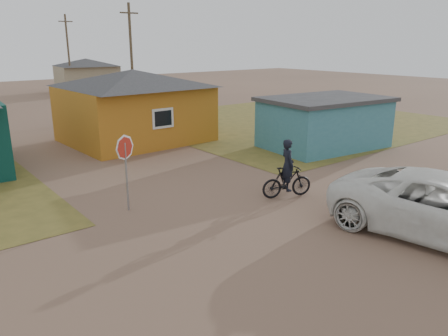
% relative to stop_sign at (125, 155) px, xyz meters
% --- Properties ---
extents(ground, '(120.00, 120.00, 0.00)m').
position_rel_stop_sign_xyz_m(ground, '(2.64, -4.57, -1.85)').
color(ground, brown).
extents(grass_ne, '(20.00, 18.00, 0.00)m').
position_rel_stop_sign_xyz_m(grass_ne, '(16.64, 8.43, -1.84)').
color(grass_ne, olive).
rests_on(grass_ne, ground).
extents(house_yellow, '(7.72, 6.76, 3.90)m').
position_rel_stop_sign_xyz_m(house_yellow, '(5.14, 9.43, 0.15)').
color(house_yellow, '#BA711C').
rests_on(house_yellow, ground).
extents(shed_turquoise, '(6.71, 4.93, 2.60)m').
position_rel_stop_sign_xyz_m(shed_turquoise, '(12.14, 1.93, -0.54)').
color(shed_turquoise, teal).
rests_on(shed_turquoise, ground).
extents(house_beige_east, '(6.95, 6.05, 3.60)m').
position_rel_stop_sign_xyz_m(house_beige_east, '(12.64, 35.43, 0.01)').
color(house_beige_east, gray).
rests_on(house_beige_east, ground).
extents(utility_pole_near, '(1.40, 0.20, 8.00)m').
position_rel_stop_sign_xyz_m(utility_pole_near, '(9.14, 17.43, 2.29)').
color(utility_pole_near, brown).
rests_on(utility_pole_near, ground).
extents(utility_pole_far, '(1.40, 0.20, 8.00)m').
position_rel_stop_sign_xyz_m(utility_pole_far, '(10.14, 33.43, 2.29)').
color(utility_pole_far, brown).
rests_on(utility_pole_far, ground).
extents(stop_sign, '(0.82, 0.07, 2.52)m').
position_rel_stop_sign_xyz_m(stop_sign, '(0.00, 0.00, 0.00)').
color(stop_sign, gray).
rests_on(stop_sign, ground).
extents(cyclist, '(1.92, 1.16, 2.10)m').
position_rel_stop_sign_xyz_m(cyclist, '(4.99, -2.32, -1.09)').
color(cyclist, black).
rests_on(cyclist, ground).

